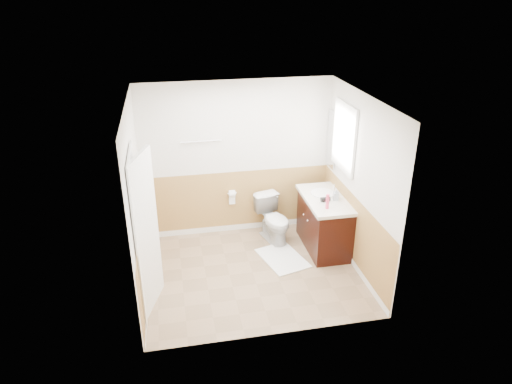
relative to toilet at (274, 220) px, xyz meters
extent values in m
plane|color=#8C7051|center=(-0.51, -0.85, -0.36)|extent=(3.00, 3.00, 0.00)
plane|color=white|center=(-0.51, -0.85, 2.14)|extent=(3.00, 3.00, 0.00)
plane|color=silver|center=(-0.51, 0.45, 0.89)|extent=(3.00, 0.00, 3.00)
plane|color=silver|center=(-0.51, -2.15, 0.89)|extent=(3.00, 0.00, 3.00)
plane|color=silver|center=(-2.01, -0.85, 0.89)|extent=(0.00, 3.00, 3.00)
plane|color=silver|center=(0.99, -0.85, 0.89)|extent=(0.00, 3.00, 3.00)
plane|color=tan|center=(-0.51, 0.44, 0.14)|extent=(3.00, 0.00, 3.00)
plane|color=tan|center=(-0.51, -2.13, 0.14)|extent=(3.00, 0.00, 3.00)
plane|color=tan|center=(-2.00, -0.85, 0.14)|extent=(0.00, 2.60, 2.60)
plane|color=tan|center=(0.98, -0.85, 0.14)|extent=(0.00, 2.60, 2.60)
imported|color=silver|center=(0.00, 0.00, 0.00)|extent=(0.58, 0.79, 0.72)
cube|color=white|center=(0.00, -0.59, -0.35)|extent=(0.74, 0.92, 0.02)
cube|color=black|center=(0.70, -0.37, 0.04)|extent=(0.55, 1.10, 0.80)
sphere|color=silver|center=(0.40, -0.47, 0.19)|extent=(0.03, 0.03, 0.03)
sphere|color=silver|center=(0.40, -0.27, 0.19)|extent=(0.03, 0.03, 0.03)
cube|color=beige|center=(0.69, -0.37, 0.46)|extent=(0.60, 1.15, 0.05)
cylinder|color=white|center=(0.70, -0.22, 0.50)|extent=(0.36, 0.36, 0.02)
cylinder|color=silver|center=(0.88, -0.22, 0.56)|extent=(0.02, 0.02, 0.14)
cylinder|color=#ED3D63|center=(0.60, -0.71, 0.60)|extent=(0.05, 0.05, 0.22)
imported|color=#99A3AC|center=(0.82, -0.46, 0.58)|extent=(0.10, 0.10, 0.18)
cylinder|color=black|center=(0.65, -0.48, 0.52)|extent=(0.14, 0.07, 0.07)
cylinder|color=black|center=(0.62, -0.49, 0.49)|extent=(0.03, 0.03, 0.07)
cube|color=silver|center=(0.97, 0.25, 1.19)|extent=(0.02, 0.35, 0.90)
cube|color=white|center=(0.96, -0.26, 1.39)|extent=(0.04, 0.80, 1.00)
cube|color=white|center=(0.98, -0.26, 1.39)|extent=(0.01, 0.70, 0.90)
cube|color=white|center=(-1.91, -1.30, 0.66)|extent=(0.29, 0.78, 2.04)
cube|color=white|center=(-1.99, -1.30, 0.67)|extent=(0.02, 0.92, 2.10)
sphere|color=silver|center=(-1.85, -0.97, 0.59)|extent=(0.06, 0.06, 0.06)
cylinder|color=silver|center=(-1.06, 0.40, 1.24)|extent=(0.62, 0.02, 0.02)
cylinder|color=silver|center=(-0.61, 0.38, 0.34)|extent=(0.14, 0.02, 0.02)
cylinder|color=white|center=(-0.61, 0.38, 0.34)|extent=(0.10, 0.11, 0.11)
cube|color=white|center=(-0.61, 0.38, 0.23)|extent=(0.10, 0.01, 0.16)
camera|label=1|loc=(-1.54, -6.31, 3.47)|focal=32.51mm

